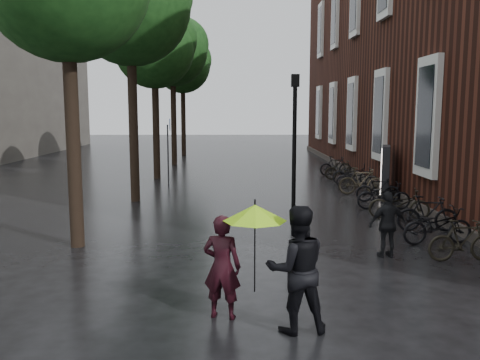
{
  "coord_description": "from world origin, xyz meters",
  "views": [
    {
      "loc": [
        -0.34,
        -4.76,
        3.23
      ],
      "look_at": [
        -0.25,
        6.02,
        1.73
      ],
      "focal_mm": 38.0,
      "sensor_mm": 36.0,
      "label": 1
    }
  ],
  "objects_px": {
    "person_burgundy": "(222,267)",
    "ad_lightbox": "(385,172)",
    "lamp_post": "(294,135)",
    "parked_bicycles": "(376,189)",
    "pedestrian_walking": "(388,224)",
    "person_black": "(297,269)"
  },
  "relations": [
    {
      "from": "person_burgundy",
      "to": "ad_lightbox",
      "type": "height_order",
      "value": "ad_lightbox"
    },
    {
      "from": "person_burgundy",
      "to": "lamp_post",
      "type": "bearing_deg",
      "value": -92.59
    },
    {
      "from": "person_burgundy",
      "to": "parked_bicycles",
      "type": "distance_m",
      "value": 11.13
    },
    {
      "from": "pedestrian_walking",
      "to": "lamp_post",
      "type": "relative_size",
      "value": 0.35
    },
    {
      "from": "person_black",
      "to": "lamp_post",
      "type": "relative_size",
      "value": 0.45
    },
    {
      "from": "parked_bicycles",
      "to": "person_black",
      "type": "bearing_deg",
      "value": -111.21
    },
    {
      "from": "person_black",
      "to": "person_burgundy",
      "type": "bearing_deg",
      "value": -31.38
    },
    {
      "from": "lamp_post",
      "to": "ad_lightbox",
      "type": "bearing_deg",
      "value": 47.23
    },
    {
      "from": "parked_bicycles",
      "to": "lamp_post",
      "type": "xyz_separation_m",
      "value": [
        -3.28,
        -3.39,
        2.07
      ]
    },
    {
      "from": "pedestrian_walking",
      "to": "parked_bicycles",
      "type": "distance_m",
      "value": 6.81
    },
    {
      "from": "ad_lightbox",
      "to": "lamp_post",
      "type": "distance_m",
      "value": 5.77
    },
    {
      "from": "person_black",
      "to": "pedestrian_walking",
      "type": "xyz_separation_m",
      "value": [
        2.45,
        3.74,
        -0.21
      ]
    },
    {
      "from": "pedestrian_walking",
      "to": "lamp_post",
      "type": "height_order",
      "value": "lamp_post"
    },
    {
      "from": "person_burgundy",
      "to": "pedestrian_walking",
      "type": "xyz_separation_m",
      "value": [
        3.55,
        3.25,
        -0.09
      ]
    },
    {
      "from": "person_burgundy",
      "to": "parked_bicycles",
      "type": "height_order",
      "value": "person_burgundy"
    },
    {
      "from": "pedestrian_walking",
      "to": "parked_bicycles",
      "type": "xyz_separation_m",
      "value": [
        1.57,
        6.62,
        -0.27
      ]
    },
    {
      "from": "pedestrian_walking",
      "to": "parked_bicycles",
      "type": "relative_size",
      "value": 0.1
    },
    {
      "from": "person_burgundy",
      "to": "lamp_post",
      "type": "relative_size",
      "value": 0.39
    },
    {
      "from": "person_burgundy",
      "to": "lamp_post",
      "type": "xyz_separation_m",
      "value": [
        1.84,
        6.48,
        1.72
      ]
    },
    {
      "from": "person_black",
      "to": "lamp_post",
      "type": "xyz_separation_m",
      "value": [
        0.75,
        6.97,
        1.6
      ]
    },
    {
      "from": "person_black",
      "to": "lamp_post",
      "type": "height_order",
      "value": "lamp_post"
    },
    {
      "from": "ad_lightbox",
      "to": "person_black",
      "type": "bearing_deg",
      "value": -95.8
    }
  ]
}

